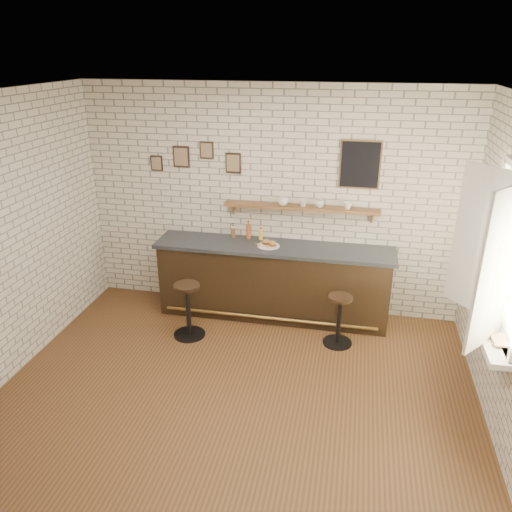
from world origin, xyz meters
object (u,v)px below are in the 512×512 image
object	(u,v)px
bar_stool_right	(339,318)
book_upper	(492,339)
ciabatta_sandwich	(269,243)
bitters_bottle_white	(233,232)
sandwich_plate	(269,246)
shelf_cup_d	(348,206)
condiment_bottle_yellow	(261,234)
bar_counter	(273,281)
bitters_bottle_brown	(233,232)
bitters_bottle_amber	(248,231)
shelf_cup_b	(303,203)
shelf_cup_a	(283,201)
shelf_cup_c	(320,204)
book_lower	(491,339)
bar_stool_left	(188,308)

from	to	relation	value
bar_stool_right	book_upper	xyz separation A→B (m)	(1.38, -1.17, 0.61)
ciabatta_sandwich	bitters_bottle_white	size ratio (longest dim) A/B	1.03
sandwich_plate	shelf_cup_d	xyz separation A→B (m)	(0.96, 0.23, 0.53)
condiment_bottle_yellow	bar_counter	bearing A→B (deg)	-42.31
bitters_bottle_brown	book_upper	distance (m)	3.45
bar_counter	bitters_bottle_brown	world-z (taller)	bitters_bottle_brown
bitters_bottle_brown	shelf_cup_d	distance (m)	1.55
bitters_bottle_brown	bitters_bottle_amber	xyz separation A→B (m)	(0.21, -0.00, 0.03)
ciabatta_sandwich	book_upper	distance (m)	2.88
shelf_cup_b	shelf_cup_d	size ratio (longest dim) A/B	1.05
bitters_bottle_white	shelf_cup_d	bearing A→B (deg)	0.48
bitters_bottle_white	shelf_cup_a	world-z (taller)	shelf_cup_a
bitters_bottle_brown	shelf_cup_c	world-z (taller)	shelf_cup_c
shelf_cup_b	shelf_cup_d	bearing A→B (deg)	-39.95
sandwich_plate	book_upper	size ratio (longest dim) A/B	1.23
bitters_bottle_amber	shelf_cup_b	world-z (taller)	shelf_cup_b
bitters_bottle_brown	bitters_bottle_amber	bearing A→B (deg)	-0.00
bar_counter	condiment_bottle_yellow	bearing A→B (deg)	137.69
condiment_bottle_yellow	bitters_bottle_white	bearing A→B (deg)	180.00
sandwich_plate	shelf_cup_d	size ratio (longest dim) A/B	2.86
bar_counter	shelf_cup_a	bearing A→B (deg)	67.70
shelf_cup_c	shelf_cup_b	bearing A→B (deg)	120.14
shelf_cup_b	sandwich_plate	bearing A→B (deg)	169.93
bar_stool_right	bitters_bottle_amber	bearing A→B (deg)	150.19
book_lower	book_upper	world-z (taller)	book_upper
sandwich_plate	shelf_cup_a	bearing A→B (deg)	58.15
bar_stool_right	shelf_cup_a	bearing A→B (deg)	137.81
bitters_bottle_amber	sandwich_plate	bearing A→B (deg)	-34.94
condiment_bottle_yellow	shelf_cup_b	bearing A→B (deg)	1.29
sandwich_plate	book_lower	world-z (taller)	sandwich_plate
bar_stool_left	book_upper	distance (m)	3.42
shelf_cup_b	shelf_cup_d	xyz separation A→B (m)	(0.56, 0.00, -0.00)
bar_stool_right	shelf_cup_d	xyz separation A→B (m)	(-0.01, 0.75, 1.20)
bitters_bottle_white	bar_stool_left	xyz separation A→B (m)	(-0.36, -0.93, -0.71)
bar_stool_right	shelf_cup_d	size ratio (longest dim) A/B	6.63
bar_stool_right	book_upper	size ratio (longest dim) A/B	2.85
bar_stool_right	shelf_cup_a	world-z (taller)	shelf_cup_a
shelf_cup_a	shelf_cup_c	distance (m)	0.47
bar_counter	ciabatta_sandwich	distance (m)	0.55
bar_counter	bitters_bottle_brown	distance (m)	0.84
shelf_cup_b	shelf_cup_c	xyz separation A→B (m)	(0.21, 0.00, 0.00)
bitters_bottle_amber	book_upper	xyz separation A→B (m)	(2.66, -1.90, -0.15)
shelf_cup_c	book_lower	world-z (taller)	shelf_cup_c
bar_counter	shelf_cup_d	world-z (taller)	shelf_cup_d
bitters_bottle_brown	condiment_bottle_yellow	xyz separation A→B (m)	(0.38, -0.00, -0.00)
bar_counter	ciabatta_sandwich	size ratio (longest dim) A/B	14.77
bar_stool_right	shelf_cup_a	size ratio (longest dim) A/B	4.89
bar_counter	bar_stool_right	world-z (taller)	bar_counter
bitters_bottle_white	book_lower	xyz separation A→B (m)	(2.88, -1.87, -0.15)
sandwich_plate	book_upper	distance (m)	2.89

